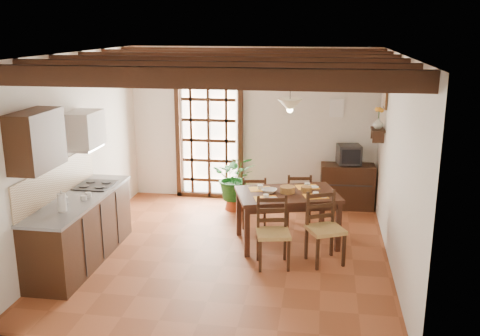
% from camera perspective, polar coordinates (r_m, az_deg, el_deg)
% --- Properties ---
extents(ground_plane, '(5.00, 5.00, 0.00)m').
position_cam_1_polar(ground_plane, '(7.82, -1.19, -8.90)').
color(ground_plane, brown).
extents(room_shell, '(4.52, 5.02, 2.81)m').
position_cam_1_polar(room_shell, '(7.27, -1.27, 4.29)').
color(room_shell, silver).
rests_on(room_shell, ground_plane).
extents(ceiling_beams, '(4.50, 4.34, 0.20)m').
position_cam_1_polar(ceiling_beams, '(7.16, -1.31, 11.18)').
color(ceiling_beams, black).
rests_on(ceiling_beams, room_shell).
extents(french_door, '(1.26, 0.11, 2.32)m').
position_cam_1_polar(french_door, '(9.90, -3.31, 3.40)').
color(french_door, white).
rests_on(french_door, ground_plane).
extents(kitchen_counter, '(0.64, 2.25, 1.38)m').
position_cam_1_polar(kitchen_counter, '(7.68, -16.63, -6.18)').
color(kitchen_counter, black).
rests_on(kitchen_counter, ground_plane).
extents(upper_cabinet, '(0.35, 0.80, 0.70)m').
position_cam_1_polar(upper_cabinet, '(6.76, -20.92, 2.77)').
color(upper_cabinet, black).
rests_on(upper_cabinet, room_shell).
extents(range_hood, '(0.38, 0.60, 0.54)m').
position_cam_1_polar(range_hood, '(7.86, -16.25, 3.91)').
color(range_hood, white).
rests_on(range_hood, room_shell).
extents(counter_items, '(0.50, 1.43, 0.25)m').
position_cam_1_polar(counter_items, '(7.60, -16.61, -2.53)').
color(counter_items, black).
rests_on(counter_items, kitchen_counter).
extents(dining_table, '(1.66, 1.32, 0.79)m').
position_cam_1_polar(dining_table, '(7.90, 5.06, -3.34)').
color(dining_table, '#361C11').
rests_on(dining_table, ground_plane).
extents(chair_near_left, '(0.51, 0.50, 0.95)m').
position_cam_1_polar(chair_near_left, '(7.29, 3.52, -8.20)').
color(chair_near_left, tan).
rests_on(chair_near_left, ground_plane).
extents(chair_near_right, '(0.59, 0.58, 0.98)m').
position_cam_1_polar(chair_near_right, '(7.46, 9.00, -7.74)').
color(chair_near_right, tan).
rests_on(chair_near_right, ground_plane).
extents(chair_far_left, '(0.44, 0.42, 0.86)m').
position_cam_1_polar(chair_far_left, '(8.66, 1.52, -4.53)').
color(chair_far_left, tan).
rests_on(chair_far_left, ground_plane).
extents(chair_far_right, '(0.46, 0.44, 0.88)m').
position_cam_1_polar(chair_far_right, '(8.80, 6.19, -4.26)').
color(chair_far_right, tan).
rests_on(chair_far_right, ground_plane).
extents(table_setting, '(1.06, 0.70, 0.10)m').
position_cam_1_polar(table_setting, '(7.85, 5.08, -2.20)').
color(table_setting, '#F5A326').
rests_on(table_setting, dining_table).
extents(table_bowl, '(0.25, 0.25, 0.05)m').
position_cam_1_polar(table_bowl, '(7.86, 3.15, -2.43)').
color(table_bowl, white).
rests_on(table_bowl, dining_table).
extents(sideboard, '(0.95, 0.46, 0.79)m').
position_cam_1_polar(sideboard, '(9.67, 11.36, -1.93)').
color(sideboard, black).
rests_on(sideboard, ground_plane).
extents(crt_tv, '(0.45, 0.42, 0.34)m').
position_cam_1_polar(crt_tv, '(9.52, 11.54, 1.43)').
color(crt_tv, black).
rests_on(crt_tv, sideboard).
extents(fuse_box, '(0.25, 0.03, 0.32)m').
position_cam_1_polar(fuse_box, '(9.62, 10.28, 6.31)').
color(fuse_box, white).
rests_on(fuse_box, room_shell).
extents(plant_pot, '(0.36, 0.36, 0.22)m').
position_cam_1_polar(plant_pot, '(9.49, -0.54, -3.77)').
color(plant_pot, maroon).
rests_on(plant_pot, ground_plane).
extents(potted_plant, '(2.13, 1.90, 2.13)m').
position_cam_1_polar(potted_plant, '(9.35, -0.55, -1.10)').
color(potted_plant, '#144C19').
rests_on(potted_plant, ground_plane).
extents(wall_shelf, '(0.20, 0.42, 0.20)m').
position_cam_1_polar(wall_shelf, '(8.83, 14.47, 3.73)').
color(wall_shelf, black).
rests_on(wall_shelf, room_shell).
extents(shelf_vase, '(0.15, 0.15, 0.15)m').
position_cam_1_polar(shelf_vase, '(8.81, 14.53, 4.62)').
color(shelf_vase, '#B2BFB2').
rests_on(shelf_vase, wall_shelf).
extents(shelf_flowers, '(0.14, 0.14, 0.36)m').
position_cam_1_polar(shelf_flowers, '(8.77, 14.62, 5.95)').
color(shelf_flowers, '#F5A326').
rests_on(shelf_flowers, shelf_vase).
extents(framed_picture, '(0.03, 0.32, 0.32)m').
position_cam_1_polar(framed_picture, '(8.75, 15.25, 7.16)').
color(framed_picture, brown).
rests_on(framed_picture, room_shell).
extents(pendant_lamp, '(0.36, 0.36, 0.84)m').
position_cam_1_polar(pendant_lamp, '(7.68, 5.35, 6.80)').
color(pendant_lamp, black).
rests_on(pendant_lamp, room_shell).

